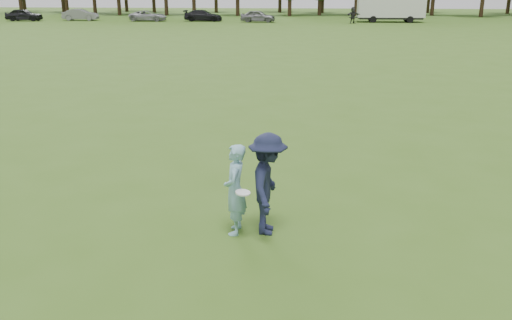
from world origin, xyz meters
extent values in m
plane|color=#385818|center=(0.00, 0.00, 0.00)|extent=(200.00, 200.00, 0.00)
imported|color=#7EB1C4|center=(-0.78, -0.65, 0.86)|extent=(0.41, 0.63, 1.71)
imported|color=#181C35|center=(-0.19, -0.59, 0.96)|extent=(0.75, 1.26, 1.91)
imported|color=#252525|center=(6.29, 57.26, 0.96)|extent=(1.84, 1.35, 1.93)
imported|color=black|center=(-35.00, 58.52, 0.76)|extent=(4.58, 2.04, 1.53)
imported|color=slate|center=(-28.14, 59.87, 0.73)|extent=(4.55, 1.92, 1.46)
imported|color=#9B9BA0|center=(-19.13, 59.43, 0.65)|extent=(4.72, 2.23, 1.30)
imported|color=black|center=(-12.19, 59.86, 0.70)|extent=(4.80, 1.96, 1.39)
imported|color=slate|center=(-5.13, 58.62, 0.72)|extent=(4.41, 2.16, 1.45)
cylinder|color=white|center=(-0.61, -0.95, 0.92)|extent=(0.33, 0.33, 0.06)
cube|color=silver|center=(11.07, 59.99, 1.90)|extent=(8.00, 2.50, 2.60)
cube|color=black|center=(11.07, 59.99, 0.50)|extent=(7.60, 2.30, 0.25)
cylinder|color=black|center=(8.87, 58.74, 0.40)|extent=(0.80, 0.25, 0.80)
cylinder|color=black|center=(8.87, 61.24, 0.40)|extent=(0.80, 0.25, 0.80)
cylinder|color=black|center=(13.27, 58.74, 0.40)|extent=(0.80, 0.25, 0.80)
cylinder|color=black|center=(13.27, 61.24, 0.40)|extent=(0.80, 0.25, 0.80)
cube|color=#333333|center=(6.67, 59.99, 0.55)|extent=(1.20, 0.15, 0.12)
cylinder|color=#332114|center=(-44.47, 76.22, 2.13)|extent=(0.56, 0.56, 4.26)
cylinder|color=#332114|center=(-37.59, 77.79, 1.96)|extent=(0.56, 0.56, 3.91)
cylinder|color=#332114|center=(-32.29, 76.03, 1.92)|extent=(0.56, 0.56, 3.83)
cylinder|color=#332114|center=(-27.39, 73.06, 1.63)|extent=(0.56, 0.56, 3.25)
cylinder|color=#332114|center=(-20.22, 73.48, 1.86)|extent=(0.56, 0.56, 3.71)
cylinder|color=#332114|center=(-15.90, 73.09, 1.73)|extent=(0.56, 0.56, 3.46)
cylinder|color=#332114|center=(-9.32, 72.95, 1.57)|extent=(0.56, 0.56, 3.14)
cylinder|color=#332114|center=(-1.61, 72.69, 1.51)|extent=(0.56, 0.56, 3.01)
cylinder|color=#332114|center=(2.83, 75.07, 1.61)|extent=(0.56, 0.56, 3.23)
cylinder|color=#332114|center=(8.24, 74.97, 1.88)|extent=(0.56, 0.56, 3.77)
cylinder|color=#332114|center=(13.38, 75.56, 1.66)|extent=(0.56, 0.56, 3.33)
cylinder|color=#332114|center=(19.58, 75.81, 1.61)|extent=(0.56, 0.56, 3.22)
cylinder|color=#332114|center=(25.83, 72.87, 2.08)|extent=(0.56, 0.56, 4.15)
cylinder|color=#332114|center=(-47.10, 82.53, 1.36)|extent=(0.56, 0.56, 2.73)
cylinder|color=#332114|center=(-39.55, 80.93, 1.63)|extent=(0.56, 0.56, 3.25)
cylinder|color=#332114|center=(-29.72, 83.93, 1.81)|extent=(0.56, 0.56, 3.62)
cylinder|color=#332114|center=(-24.24, 81.39, 1.80)|extent=(0.56, 0.56, 3.61)
cylinder|color=#332114|center=(-13.94, 81.92, 1.65)|extent=(0.56, 0.56, 3.29)
cylinder|color=#332114|center=(-3.49, 83.39, 1.64)|extent=(0.56, 0.56, 3.28)
cylinder|color=#332114|center=(3.45, 81.85, 1.56)|extent=(0.56, 0.56, 3.11)
cylinder|color=#332114|center=(12.88, 83.26, 1.75)|extent=(0.56, 0.56, 3.50)
cylinder|color=#332114|center=(20.66, 83.86, 1.90)|extent=(0.56, 0.56, 3.80)
cylinder|color=#332114|center=(32.72, 82.11, 1.92)|extent=(0.56, 0.56, 3.84)
camera|label=1|loc=(0.37, -9.85, 4.44)|focal=38.00mm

